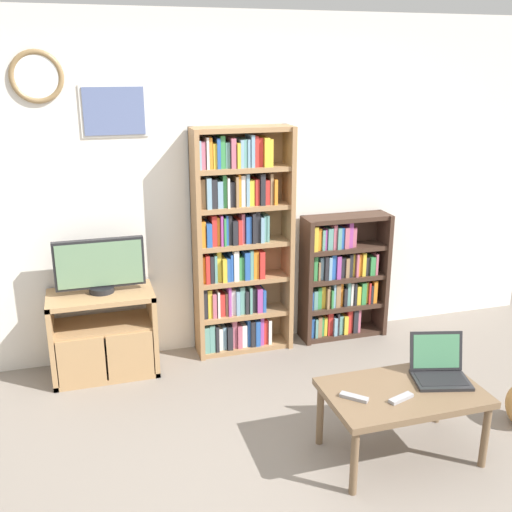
% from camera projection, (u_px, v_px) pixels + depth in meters
% --- Properties ---
extents(ground_plane, '(18.00, 18.00, 0.00)m').
position_uv_depth(ground_plane, '(294.00, 497.00, 3.22)').
color(ground_plane, gray).
extents(wall_back, '(5.86, 0.09, 2.60)m').
position_uv_depth(wall_back, '(208.00, 189.00, 4.60)').
color(wall_back, silver).
rests_on(wall_back, ground_plane).
extents(tv_stand, '(0.76, 0.42, 0.64)m').
position_uv_depth(tv_stand, '(104.00, 334.00, 4.42)').
color(tv_stand, tan).
rests_on(tv_stand, ground_plane).
extents(television, '(0.64, 0.18, 0.40)m').
position_uv_depth(television, '(100.00, 266.00, 4.30)').
color(television, black).
rests_on(television, tv_stand).
extents(bookshelf_tall, '(0.77, 0.25, 1.79)m').
position_uv_depth(bookshelf_tall, '(238.00, 244.00, 4.64)').
color(bookshelf_tall, '#9E754C').
rests_on(bookshelf_tall, ground_plane).
extents(bookshelf_short, '(0.73, 0.24, 1.05)m').
position_uv_depth(bookshelf_short, '(340.00, 278.00, 5.00)').
color(bookshelf_short, '#3D281E').
rests_on(bookshelf_short, ground_plane).
extents(coffee_table, '(0.90, 0.56, 0.44)m').
position_uv_depth(coffee_table, '(403.00, 397.00, 3.46)').
color(coffee_table, brown).
rests_on(coffee_table, ground_plane).
extents(laptop, '(0.38, 0.35, 0.26)m').
position_uv_depth(laptop, '(439.00, 368.00, 3.56)').
color(laptop, '#232326').
rests_on(laptop, coffee_table).
extents(remote_near_laptop, '(0.17, 0.09, 0.02)m').
position_uv_depth(remote_near_laptop, '(401.00, 398.00, 3.34)').
color(remote_near_laptop, '#99999E').
rests_on(remote_near_laptop, coffee_table).
extents(remote_far_from_laptop, '(0.15, 0.14, 0.02)m').
position_uv_depth(remote_far_from_laptop, '(354.00, 397.00, 3.35)').
color(remote_far_from_laptop, '#99999E').
rests_on(remote_far_from_laptop, coffee_table).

